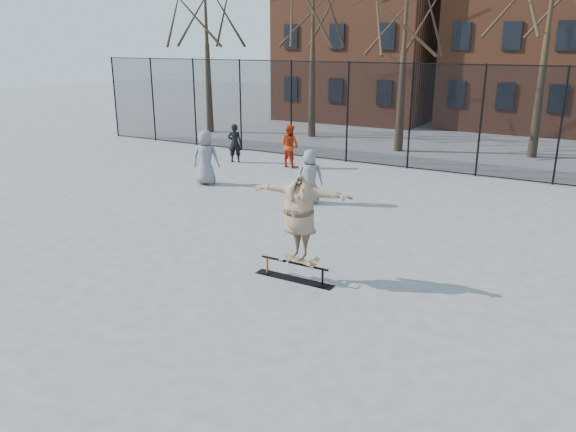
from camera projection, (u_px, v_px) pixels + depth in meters
The scene contains 10 objects.
ground at pixel (253, 307), 10.43m from camera, with size 100.00×100.00×0.00m, color slate.
skate_rail at pixel (294, 273), 11.59m from camera, with size 1.77×0.27×0.39m.
skateboard at pixel (299, 261), 11.45m from camera, with size 0.78×0.18×0.09m, color olive, non-canonical shape.
skater at pixel (300, 219), 11.18m from camera, with size 2.13×0.58×1.73m, color #5D327E.
bystander_grey at pixel (206, 158), 19.15m from camera, with size 0.91×0.59×1.87m, color slate.
bystander_black at pixel (235, 143), 22.78m from camera, with size 0.57×0.37×1.56m, color black.
bystander_red at pixel (290, 146), 21.88m from camera, with size 0.81×0.63×1.67m, color #BA2F10.
bystander_extra at pixel (310, 177), 16.92m from camera, with size 0.81×0.52×1.65m, color slate.
fence at pixel (447, 118), 20.57m from camera, with size 34.03×0.07×4.00m.
rowhouses at pixel (532, 15), 29.78m from camera, with size 29.00×7.00×13.00m.
Camera 1 is at (5.29, -7.86, 4.71)m, focal length 35.00 mm.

